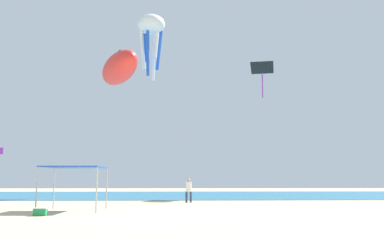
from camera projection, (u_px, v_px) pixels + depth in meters
name	position (u px, v px, depth m)	size (l,w,h in m)	color
ground	(179.00, 219.00, 18.32)	(110.00, 110.00, 0.10)	#D1BA8C
ocean_strip	(179.00, 195.00, 43.49)	(110.00, 22.30, 0.03)	#1E6B93
canopy_tent	(75.00, 169.00, 22.44)	(2.93, 2.99, 2.25)	#B2B2B7
person_leftmost	(189.00, 188.00, 29.96)	(0.44, 0.39, 1.65)	#33384C
cooler_box	(40.00, 212.00, 19.26)	(0.57, 0.37, 0.35)	#1E8C4C
kite_octopus_white	(151.00, 28.00, 44.08)	(3.94, 3.94, 6.59)	white
kite_inflatable_red	(119.00, 68.00, 30.41)	(4.54, 7.11, 2.63)	red
kite_diamond_black	(262.00, 69.00, 40.61)	(2.48, 2.42, 3.16)	black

